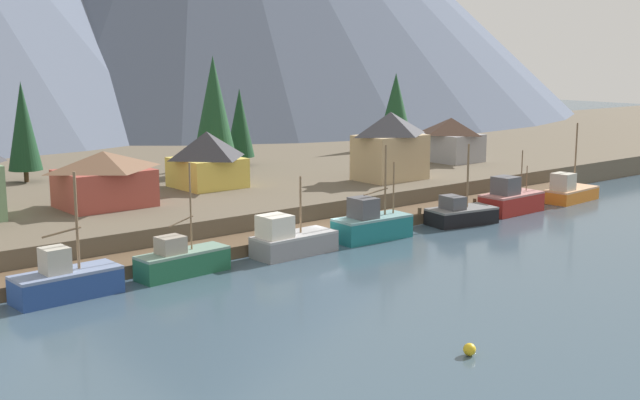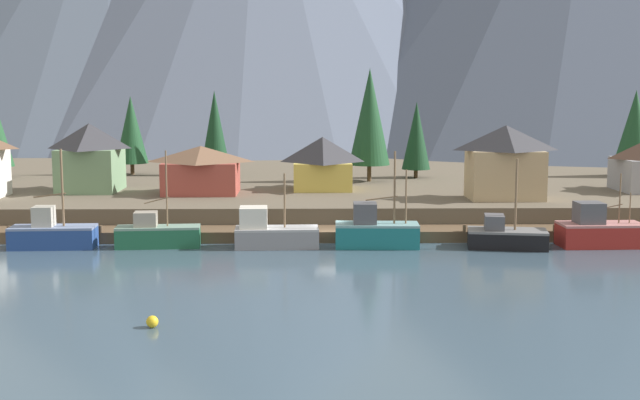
% 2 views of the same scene
% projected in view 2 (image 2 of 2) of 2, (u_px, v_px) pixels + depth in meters
% --- Properties ---
extents(ground_plane, '(400.00, 400.00, 1.00)m').
position_uv_depth(ground_plane, '(324.00, 214.00, 92.85)').
color(ground_plane, '#384C5B').
extents(dock, '(80.00, 4.00, 1.60)m').
position_uv_depth(dock, '(328.00, 234.00, 74.87)').
color(dock, brown).
rests_on(dock, ground_plane).
extents(shoreline_bank, '(400.00, 56.00, 2.50)m').
position_uv_depth(shoreline_bank, '(322.00, 186.00, 104.50)').
color(shoreline_bank, brown).
rests_on(shoreline_bank, ground_plane).
extents(fishing_boat_blue, '(7.22, 3.04, 8.47)m').
position_uv_depth(fishing_boat_blue, '(52.00, 234.00, 70.76)').
color(fishing_boat_blue, navy).
rests_on(fishing_boat_blue, ground_plane).
extents(fishing_boat_green, '(7.25, 2.78, 8.31)m').
position_uv_depth(fishing_boat_green, '(157.00, 234.00, 71.06)').
color(fishing_boat_green, '#1E5B3D').
rests_on(fishing_boat_green, ground_plane).
extents(fishing_boat_grey, '(7.19, 3.11, 6.37)m').
position_uv_depth(fishing_boat_grey, '(272.00, 233.00, 71.02)').
color(fishing_boat_grey, gray).
rests_on(fishing_boat_grey, ground_plane).
extents(fishing_boat_teal, '(7.20, 3.15, 8.25)m').
position_uv_depth(fishing_boat_teal, '(375.00, 231.00, 71.15)').
color(fishing_boat_teal, '#196B70').
rests_on(fishing_boat_teal, ground_plane).
extents(fishing_boat_black, '(7.05, 4.22, 7.67)m').
position_uv_depth(fishing_boat_black, '(506.00, 236.00, 70.84)').
color(fishing_boat_black, black).
rests_on(fishing_boat_black, ground_plane).
extents(fishing_boat_red, '(7.19, 3.32, 6.33)m').
position_uv_depth(fishing_boat_red, '(599.00, 231.00, 71.37)').
color(fishing_boat_red, maroon).
rests_on(fishing_boat_red, ground_plane).
extents(house_green, '(6.38, 7.33, 7.30)m').
position_uv_depth(house_green, '(90.00, 157.00, 88.98)').
color(house_green, '#6B8E66').
rests_on(house_green, shoreline_bank).
extents(house_tan, '(7.54, 5.37, 7.38)m').
position_uv_depth(house_tan, '(505.00, 161.00, 82.77)').
color(house_tan, tan).
rests_on(house_tan, shoreline_bank).
extents(house_yellow, '(6.55, 6.75, 5.75)m').
position_uv_depth(house_yellow, '(322.00, 163.00, 90.77)').
color(house_yellow, gold).
rests_on(house_yellow, shoreline_bank).
extents(house_red, '(8.08, 6.49, 5.03)m').
position_uv_depth(house_red, '(201.00, 169.00, 87.16)').
color(house_red, '#9E4238').
rests_on(house_red, shoreline_bank).
extents(conifer_near_left, '(3.54, 3.54, 10.72)m').
position_uv_depth(conifer_near_left, '(215.00, 128.00, 105.08)').
color(conifer_near_left, '#4C3823').
rests_on(conifer_near_left, shoreline_bank).
extents(conifer_near_right, '(3.50, 3.50, 9.38)m').
position_uv_depth(conifer_near_right, '(416.00, 136.00, 102.20)').
color(conifer_near_right, '#4C3823').
rests_on(conifer_near_right, shoreline_bank).
extents(conifer_mid_right, '(4.86, 4.86, 13.36)m').
position_uv_depth(conifer_mid_right, '(370.00, 117.00, 97.86)').
color(conifer_mid_right, '#4C3823').
rests_on(conifer_mid_right, shoreline_bank).
extents(conifer_back_left, '(4.15, 4.15, 10.03)m').
position_uv_depth(conifer_back_left, '(131.00, 130.00, 105.80)').
color(conifer_back_left, '#4C3823').
rests_on(conifer_back_left, shoreline_bank).
extents(conifer_back_right, '(4.99, 4.99, 10.79)m').
position_uv_depth(conifer_back_right, '(635.00, 129.00, 103.53)').
color(conifer_back_right, '#4C3823').
rests_on(conifer_back_right, shoreline_bank).
extents(channel_buoy, '(0.70, 0.70, 0.70)m').
position_uv_depth(channel_buoy, '(152.00, 322.00, 47.35)').
color(channel_buoy, gold).
rests_on(channel_buoy, ground_plane).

